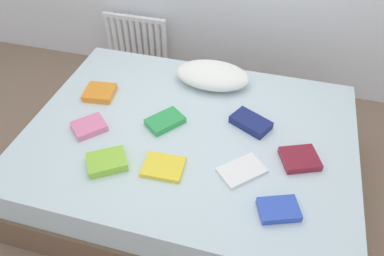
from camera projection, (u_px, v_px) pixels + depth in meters
The scene contains 13 objects.
ground_plane at pixel (190, 182), 2.53m from camera, with size 8.00×8.00×0.00m, color #7F6651.
bed at pixel (190, 159), 2.36m from camera, with size 2.00×1.50×0.50m.
radiator at pixel (136, 40), 3.31m from camera, with size 0.59×0.04×0.47m.
pillow at pixel (213, 75), 2.49m from camera, with size 0.51×0.31×0.14m, color white.
textbook_lime at pixel (107, 162), 1.98m from camera, with size 0.21×0.16×0.05m, color #8CC638.
textbook_pink at pixel (89, 126), 2.19m from camera, with size 0.19×0.16×0.04m, color pink.
textbook_yellow at pixel (163, 167), 1.97m from camera, with size 0.22×0.17×0.02m, color yellow.
textbook_white at pixel (242, 171), 1.95m from camera, with size 0.24×0.15×0.02m, color white.
textbook_blue at pixel (279, 209), 1.76m from camera, with size 0.19×0.14×0.04m, color #2847B7.
textbook_green at pixel (165, 121), 2.22m from camera, with size 0.22×0.14×0.04m, color green.
textbook_maroon at pixel (300, 159), 2.00m from camera, with size 0.20×0.17×0.04m, color maroon.
textbook_navy at pixel (251, 122), 2.21m from camera, with size 0.24×0.14×0.05m, color navy.
textbook_orange at pixel (100, 93), 2.43m from camera, with size 0.19×0.18×0.04m, color orange.
Camera 1 is at (0.43, -1.52, 2.02)m, focal length 33.86 mm.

